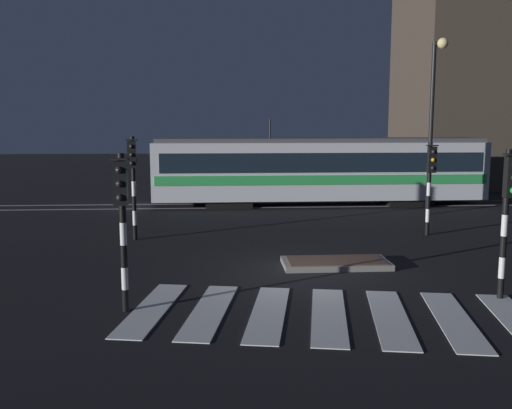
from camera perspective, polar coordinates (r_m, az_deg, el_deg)
ground_plane at (r=15.41m, az=4.79°, el=-6.76°), size 120.00×120.00×0.00m
rail_near at (r=26.78m, az=1.06°, el=-0.30°), size 80.00×0.12×0.03m
rail_far at (r=28.20m, az=0.81°, el=0.13°), size 80.00×0.12×0.03m
crosswalk_zebra at (r=12.13m, az=7.30°, el=-10.93°), size 8.76×5.00×0.02m
traffic_island at (r=16.10m, az=7.98°, el=-5.83°), size 2.95×1.36×0.18m
traffic_light_corner_far_right at (r=20.81m, az=17.08°, el=2.90°), size 0.36×0.42×3.30m
traffic_light_corner_near_left at (r=11.99m, az=-13.31°, el=-0.44°), size 0.36×0.42×3.35m
traffic_light_corner_near_right at (r=13.71m, az=23.95°, el=0.25°), size 0.36×0.42×3.40m
traffic_light_corner_far_left at (r=19.53m, az=-12.24°, el=3.17°), size 0.36×0.42×3.52m
street_lamp_trackside_right at (r=25.44m, az=17.41°, el=9.38°), size 0.44×1.21×7.37m
tram at (r=27.63m, az=6.32°, el=3.53°), size 15.99×2.58×4.15m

